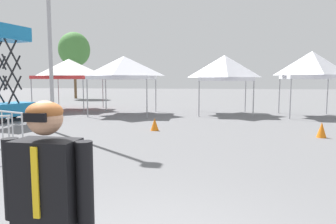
{
  "coord_description": "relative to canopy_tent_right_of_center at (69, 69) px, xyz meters",
  "views": [
    {
      "loc": [
        0.69,
        -2.7,
        1.91
      ],
      "look_at": [
        -0.2,
        3.13,
        1.3
      ],
      "focal_mm": 32.44,
      "sensor_mm": 36.0,
      "label": 1
    }
  ],
  "objects": [
    {
      "name": "traffic_cone_near_barrier",
      "position": [
        13.05,
        -8.06,
        -2.41
      ],
      "size": [
        0.32,
        0.32,
        0.52
      ],
      "primitive_type": "cone",
      "color": "orange",
      "rests_on": "ground"
    },
    {
      "name": "canopy_tent_left_of_center",
      "position": [
        14.52,
        -1.67,
        0.05
      ],
      "size": [
        2.77,
        2.77,
        3.46
      ],
      "color": "#9E9EA3",
      "rests_on": "ground"
    },
    {
      "name": "scissor_lift",
      "position": [
        -0.37,
        -5.72,
        -1.35
      ],
      "size": [
        1.91,
        2.57,
        4.48
      ],
      "color": "black",
      "rests_on": "ground"
    },
    {
      "name": "traffic_cone_lot_center",
      "position": [
        7.2,
        -7.47,
        -2.44
      ],
      "size": [
        0.32,
        0.32,
        0.47
      ],
      "primitive_type": "cone",
      "color": "orange",
      "rests_on": "ground"
    },
    {
      "name": "canopy_tent_behind_right",
      "position": [
        10.0,
        -1.1,
        -0.05
      ],
      "size": [
        3.12,
        3.12,
        3.36
      ],
      "color": "#9E9EA3",
      "rests_on": "ground"
    },
    {
      "name": "crowd_barrier_mid_lot",
      "position": [
        3.5,
        -11.1,
        -1.92
      ],
      "size": [
        1.93,
        0.92,
        1.08
      ],
      "color": "#B7BABF",
      "rests_on": "ground"
    },
    {
      "name": "tree_behind_tents_right",
      "position": [
        -5.47,
        12.25,
        2.55
      ],
      "size": [
        3.32,
        3.32,
        7.07
      ],
      "color": "brown",
      "rests_on": "ground"
    },
    {
      "name": "light_pole_near_lift",
      "position": [
        3.5,
        -8.37,
        1.95
      ],
      "size": [
        0.36,
        0.36,
        8.12
      ],
      "color": "#9E9EA3",
      "rests_on": "ground"
    },
    {
      "name": "canopy_tent_right_of_center",
      "position": [
        0.0,
        0.0,
        0.0
      ],
      "size": [
        3.56,
        3.56,
        3.33
      ],
      "color": "#9E9EA3",
      "rests_on": "ground"
    },
    {
      "name": "canopy_tent_far_left",
      "position": [
        4.36,
        -2.08,
        -0.04
      ],
      "size": [
        3.49,
        3.49,
        3.29
      ],
      "color": "#9E9EA3",
      "rests_on": "ground"
    },
    {
      "name": "person_foreground",
      "position": [
        8.36,
        -17.0,
        -1.64
      ],
      "size": [
        0.65,
        0.27,
        1.78
      ],
      "color": "#33384C",
      "rests_on": "ground"
    }
  ]
}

